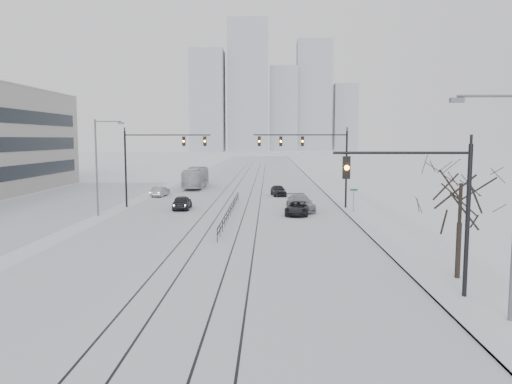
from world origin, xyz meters
name	(u,v)px	position (x,y,z in m)	size (l,w,h in m)	color
ground	(163,353)	(0.00, 0.00, 0.00)	(500.00, 500.00, 0.00)	white
road	(245,186)	(0.00, 60.00, 0.01)	(22.00, 260.00, 0.02)	silver
sidewalk_east	(334,186)	(13.50, 60.00, 0.08)	(5.00, 260.00, 0.16)	silver
curb	(318,186)	(11.05, 60.00, 0.06)	(0.10, 260.00, 0.12)	gray
parking_strip	(43,208)	(-20.00, 35.00, 0.01)	(14.00, 60.00, 0.03)	silver
tram_rails	(237,202)	(0.00, 40.00, 0.02)	(5.30, 180.00, 0.01)	black
skyline	(271,98)	(5.02, 273.63, 30.65)	(96.00, 48.00, 72.00)	#9BA2AA
traffic_mast_near	(432,199)	(10.79, 6.00, 4.56)	(6.10, 0.37, 7.00)	black
traffic_mast_ne	(314,153)	(8.15, 34.99, 5.76)	(9.60, 0.37, 8.00)	black
traffic_mast_nw	(153,154)	(-8.52, 36.00, 5.57)	(9.10, 0.37, 8.00)	black
street_light_east	(509,192)	(12.70, 3.00, 5.21)	(2.73, 0.25, 9.00)	#595B60
street_light_west	(99,160)	(-12.20, 30.00, 5.21)	(2.73, 0.25, 9.00)	#595B60
bare_tree	(461,193)	(13.20, 9.00, 4.49)	(4.40, 4.40, 6.10)	black
median_fence	(230,211)	(0.00, 30.00, 0.53)	(0.06, 24.00, 1.00)	black
street_sign	(354,197)	(11.80, 32.00, 1.61)	(0.70, 0.06, 2.40)	#595B60
sedan_sb_inner	(182,202)	(-5.28, 34.30, 0.72)	(1.71, 4.25, 1.45)	black
sedan_sb_outer	(160,192)	(-10.00, 45.62, 0.63)	(1.32, 3.79, 1.25)	gray
sedan_nb_front	(298,208)	(6.35, 30.86, 0.64)	(2.13, 4.63, 1.29)	black
sedan_nb_right	(300,203)	(6.75, 33.41, 0.79)	(2.20, 5.41, 1.57)	gray
sedan_nb_far	(278,191)	(4.80, 46.69, 0.68)	(1.61, 4.00, 1.36)	black
box_truck	(196,178)	(-7.10, 56.50, 1.50)	(2.51, 10.74, 2.99)	#B5B7B9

